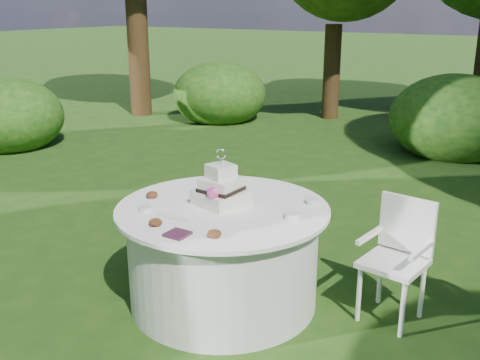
% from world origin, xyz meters
% --- Properties ---
extents(ground, '(80.00, 80.00, 0.00)m').
position_xyz_m(ground, '(0.00, 0.00, 0.00)').
color(ground, '#1B3D10').
rests_on(ground, ground).
extents(napkins, '(0.14, 0.14, 0.02)m').
position_xyz_m(napkins, '(0.05, -0.59, 0.78)').
color(napkins, '#441D34').
rests_on(napkins, table).
extents(feather_plume, '(0.48, 0.07, 0.01)m').
position_xyz_m(feather_plume, '(-0.26, -0.35, 0.78)').
color(feather_plume, white).
rests_on(feather_plume, table).
extents(table, '(1.56, 1.56, 0.77)m').
position_xyz_m(table, '(0.00, 0.00, 0.39)').
color(table, silver).
rests_on(table, ground).
extents(cake, '(0.40, 0.40, 0.43)m').
position_xyz_m(cake, '(-0.04, 0.04, 0.88)').
color(cake, white).
rests_on(cake, table).
extents(chair, '(0.46, 0.45, 0.88)m').
position_xyz_m(chair, '(1.16, 0.51, 0.52)').
color(chair, silver).
rests_on(chair, ground).
extents(votives, '(1.04, 0.88, 0.04)m').
position_xyz_m(votives, '(0.22, 0.03, 0.79)').
color(votives, silver).
rests_on(votives, table).
extents(petal_cups, '(0.92, 0.51, 0.05)m').
position_xyz_m(petal_cups, '(-0.16, -0.38, 0.79)').
color(petal_cups, '#562D16').
rests_on(petal_cups, table).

